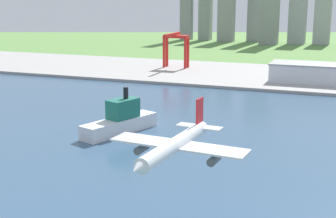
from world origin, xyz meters
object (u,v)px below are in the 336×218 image
at_px(airplane_landing, 175,145).
at_px(warehouse_main, 312,73).
at_px(ferry_boat, 121,121).
at_px(port_crane_red, 175,42).

relative_size(airplane_landing, warehouse_main, 0.58).
xyz_separation_m(ferry_boat, port_crane_red, (-51.59, 224.38, 21.11)).
bearing_deg(port_crane_red, ferry_boat, -77.05).
relative_size(port_crane_red, warehouse_main, 0.59).
bearing_deg(port_crane_red, airplane_landing, -69.72).
height_order(airplane_landing, port_crane_red, airplane_landing).
distance_m(airplane_landing, warehouse_main, 308.45).
xyz_separation_m(port_crane_red, warehouse_main, (134.48, -36.23, -17.59)).
distance_m(ferry_boat, port_crane_red, 231.20).
bearing_deg(warehouse_main, port_crane_red, 164.92).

